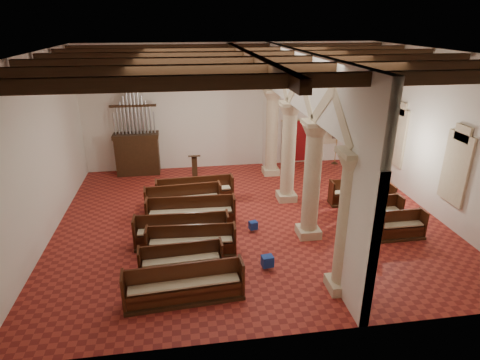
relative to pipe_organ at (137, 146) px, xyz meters
name	(u,v)px	position (x,y,z in m)	size (l,w,h in m)	color
floor	(250,219)	(4.50, -5.50, -1.37)	(14.00, 14.00, 0.00)	#9E2D22
ceiling	(251,52)	(4.50, -5.50, 4.63)	(14.00, 14.00, 0.00)	black
wall_back	(229,107)	(4.50, 0.50, 1.63)	(14.00, 0.02, 6.00)	white
wall_front	(299,224)	(4.50, -11.50, 1.63)	(14.00, 0.02, 6.00)	white
wall_left	(38,152)	(-2.50, -5.50, 1.63)	(0.02, 12.00, 6.00)	white
wall_right	(436,134)	(11.50, -5.50, 1.63)	(0.02, 12.00, 6.00)	white
ceiling_beams	(251,58)	(4.50, -5.50, 4.45)	(13.80, 11.80, 0.30)	#361F11
arcade	(301,125)	(6.30, -5.50, 2.19)	(0.90, 11.90, 6.00)	beige
window_right_a	(457,169)	(11.48, -7.00, 0.83)	(0.03, 1.00, 2.20)	#327152
window_right_b	(398,137)	(11.48, -3.00, 0.83)	(0.03, 1.00, 2.20)	#327152
window_back	(327,120)	(9.50, 0.48, 0.83)	(1.00, 0.03, 2.20)	#327152
pipe_organ	(137,146)	(0.00, 0.00, 0.00)	(2.10, 0.85, 4.40)	#361F11
lectern	(195,170)	(2.64, -1.41, -0.81)	(0.55, 0.55, 1.35)	#362011
dossal_curtain	(298,141)	(8.00, 0.42, -0.21)	(1.80, 0.07, 2.17)	maroon
processional_banner	(336,149)	(9.91, -0.04, -0.58)	(0.54, 0.69, 2.36)	#361F11
hymnal_box_a	(219,273)	(2.99, -9.13, -1.12)	(0.31, 0.25, 0.31)	navy
hymnal_box_b	(267,261)	(4.48, -8.75, -1.10)	(0.34, 0.28, 0.34)	navy
hymnal_box_c	(253,225)	(4.46, -6.44, -1.13)	(0.28, 0.23, 0.28)	#162B9C
tube_heater_a	(163,293)	(1.42, -9.67, -1.21)	(0.10, 0.10, 1.05)	silver
tube_heater_b	(161,298)	(1.38, -9.87, -1.21)	(0.10, 0.10, 0.98)	white
nave_pew_0	(185,290)	(2.00, -9.85, -1.03)	(3.20, 0.91, 1.04)	#361F11
nave_pew_1	(182,264)	(1.93, -8.61, -1.06)	(2.48, 0.78, 0.95)	#361F11
nave_pew_2	(192,246)	(2.26, -7.63, -1.04)	(2.86, 0.83, 0.99)	#361F11
nave_pew_3	(182,235)	(1.97, -6.96, -1.02)	(3.11, 0.79, 1.07)	#361F11
nave_pew_4	(191,216)	(2.32, -5.64, -1.02)	(3.21, 0.84, 1.08)	#361F11
nave_pew_5	(184,203)	(2.07, -4.48, -1.02)	(2.97, 0.90, 1.07)	#361F11
nave_pew_6	(195,194)	(2.55, -3.71, -1.02)	(3.15, 0.88, 1.06)	#361F11
aisle_pew_0	(400,229)	(9.37, -7.58, -1.05)	(1.66, 0.65, 0.96)	#361F11
aisle_pew_1	(373,215)	(8.86, -6.55, -1.01)	(2.06, 0.74, 1.06)	#361F11
aisle_pew_2	(369,203)	(9.14, -5.59, -1.00)	(1.87, 0.79, 1.10)	#361F11
aisle_pew_3	(353,196)	(8.85, -4.77, -1.03)	(1.89, 0.73, 1.01)	#361F11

